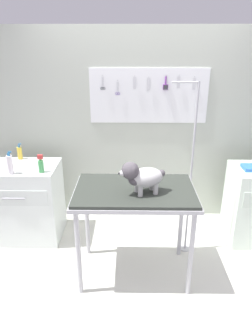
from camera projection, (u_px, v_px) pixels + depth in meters
ground at (143, 281)px, 3.02m from camera, size 4.40×4.00×0.04m
rear_wall_panel at (141, 128)px, 3.76m from camera, size 4.00×0.11×2.30m
grooming_table at (135, 198)px, 2.81m from camera, size 1.09×0.69×0.91m
grooming_arm at (190, 179)px, 3.13m from camera, size 0.29×0.11×1.80m
dog at (142, 176)px, 2.63m from camera, size 0.40×0.27×0.30m
counter_left at (25, 202)px, 3.55m from camera, size 0.80×0.58×0.87m
spray_bottle_short at (41, 165)px, 3.21m from camera, size 0.06×0.06×0.19m
conditioner_bottle at (10, 164)px, 3.16m from camera, size 0.06×0.06×0.24m
detangler_spray at (20, 153)px, 3.57m from camera, size 0.06×0.05×0.19m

